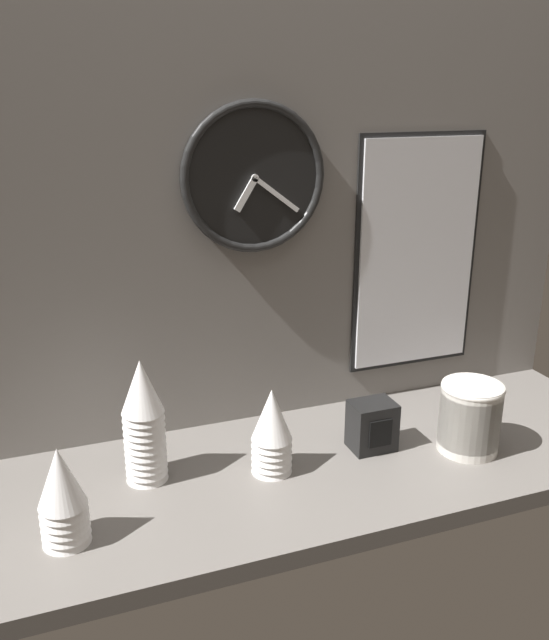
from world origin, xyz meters
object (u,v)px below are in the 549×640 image
object	(u,v)px
cup_stack_left	(144,421)
menu_board	(417,254)
cup_stack_far_left	(62,496)
napkin_dispenser	(372,426)
bowl_stack_right	(470,416)
wall_clock	(254,178)
cup_stack_center	(272,431)

from	to	relation	value
cup_stack_left	menu_board	distance (cm)	81.88
cup_stack_far_left	napkin_dispenser	bearing A→B (deg)	9.06
bowl_stack_right	napkin_dispenser	xyz separation A→B (cm)	(-20.72, 8.38, -2.86)
wall_clock	napkin_dispenser	world-z (taller)	wall_clock
cup_stack_center	napkin_dispenser	xyz separation A→B (cm)	(25.39, 1.37, -4.08)
cup_stack_far_left	bowl_stack_right	bearing A→B (deg)	1.73
cup_stack_center	menu_board	distance (cm)	62.62
cup_stack_left	wall_clock	world-z (taller)	wall_clock
cup_stack_far_left	wall_clock	xyz separation A→B (cm)	(48.93, 34.00, 51.03)
cup_stack_far_left	wall_clock	bearing A→B (deg)	34.79
cup_stack_left	cup_stack_far_left	xyz separation A→B (cm)	(-17.95, -16.24, -4.00)
napkin_dispenser	menu_board	bearing A→B (deg)	44.88
cup_stack_center	bowl_stack_right	size ratio (longest dim) A/B	1.19
cup_stack_center	bowl_stack_right	bearing A→B (deg)	-8.64
wall_clock	napkin_dispenser	distance (cm)	63.18
cup_stack_left	napkin_dispenser	world-z (taller)	cup_stack_left
wall_clock	napkin_dispenser	bearing A→B (deg)	-47.83
cup_stack_left	cup_stack_center	bearing A→B (deg)	-13.88
cup_stack_center	cup_stack_left	bearing A→B (deg)	166.12
cup_stack_far_left	napkin_dispenser	distance (cm)	70.66
cup_stack_center	bowl_stack_right	distance (cm)	46.66
bowl_stack_right	cup_stack_center	bearing A→B (deg)	171.36
cup_stack_center	menu_board	bearing A→B (deg)	27.04
bowl_stack_right	wall_clock	world-z (taller)	wall_clock
cup_stack_far_left	napkin_dispenser	xyz separation A→B (cm)	(69.66, 11.11, -4.08)
cup_stack_left	napkin_dispenser	distance (cm)	52.59
cup_stack_far_left	napkin_dispenser	world-z (taller)	cup_stack_far_left
cup_stack_far_left	wall_clock	distance (cm)	78.45
cup_stack_center	napkin_dispenser	distance (cm)	25.76
menu_board	wall_clock	bearing A→B (deg)	-178.86
cup_stack_left	bowl_stack_right	xyz separation A→B (cm)	(72.44, -13.51, -5.22)
cup_stack_center	bowl_stack_right	world-z (taller)	cup_stack_center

